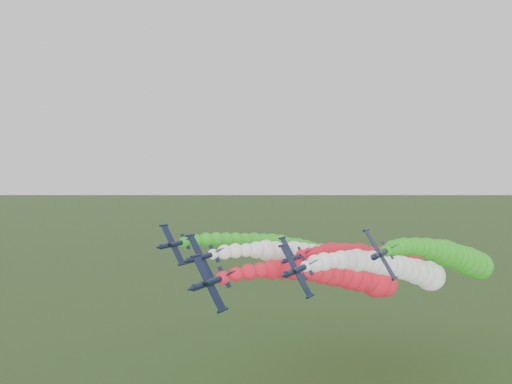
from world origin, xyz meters
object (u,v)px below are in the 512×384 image
Objects in this scene: jet_inner_left at (326,259)px; jet_outer_right at (457,258)px; jet_inner_right at (402,269)px; jet_trail at (388,261)px; jet_outer_left at (298,251)px; jet_lead at (350,277)px.

jet_inner_left is 0.99× the size of jet_outer_right.
jet_inner_right reaches higher than jet_trail.
jet_trail is at bearing 16.99° from jet_outer_left.
jet_trail is (24.01, 7.34, -1.94)m from jet_outer_left.
jet_inner_left is 15.45m from jet_outer_left.
jet_trail is (-18.45, 6.08, -3.45)m from jet_outer_right.
jet_trail is (1.69, 26.74, -0.49)m from jet_lead.
jet_lead is 29.60m from jet_outer_left.
jet_outer_left is (-12.27, 9.39, -0.10)m from jet_inner_left.
jet_lead is 26.80m from jet_trail.
jet_inner_left is 0.99× the size of jet_outer_left.
jet_lead is at bearing -134.28° from jet_outer_right.
jet_lead reaches higher than jet_trail.
jet_inner_left is at bearing -125.07° from jet_trail.
jet_outer_left is 42.50m from jet_outer_right.
jet_outer_right is at bearing -18.24° from jet_trail.
jet_outer_left is (-31.65, 8.92, 0.56)m from jet_inner_right.
jet_lead is 0.99× the size of jet_trail.
jet_inner_left is 0.99× the size of jet_trail.
jet_outer_left is at bearing -163.01° from jet_trail.
jet_inner_right is 1.00× the size of jet_outer_right.
jet_inner_left is at bearing -160.57° from jet_outer_right.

